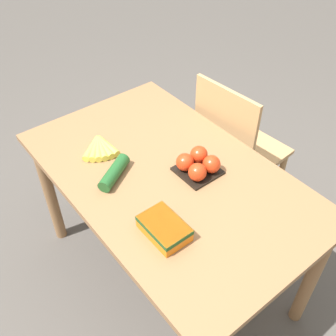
{
  "coord_description": "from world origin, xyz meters",
  "views": [
    {
      "loc": [
        0.94,
        -0.75,
        1.86
      ],
      "look_at": [
        0.0,
        0.0,
        0.77
      ],
      "focal_mm": 42.0,
      "sensor_mm": 36.0,
      "label": 1
    }
  ],
  "objects_px": {
    "chair": "(235,150)",
    "tomato_pack": "(198,164)",
    "banana_bunch": "(100,148)",
    "carrot_bag": "(164,227)",
    "cucumber_near": "(114,172)"
  },
  "relations": [
    {
      "from": "banana_bunch",
      "to": "chair",
      "type": "bearing_deg",
      "value": 76.28
    },
    {
      "from": "banana_bunch",
      "to": "cucumber_near",
      "type": "xyz_separation_m",
      "value": [
        0.19,
        -0.04,
        0.01
      ]
    },
    {
      "from": "cucumber_near",
      "to": "tomato_pack",
      "type": "bearing_deg",
      "value": 57.26
    },
    {
      "from": "chair",
      "to": "tomato_pack",
      "type": "distance_m",
      "value": 0.59
    },
    {
      "from": "tomato_pack",
      "to": "cucumber_near",
      "type": "height_order",
      "value": "tomato_pack"
    },
    {
      "from": "chair",
      "to": "cucumber_near",
      "type": "distance_m",
      "value": 0.81
    },
    {
      "from": "carrot_bag",
      "to": "cucumber_near",
      "type": "relative_size",
      "value": 0.95
    },
    {
      "from": "chair",
      "to": "banana_bunch",
      "type": "height_order",
      "value": "chair"
    },
    {
      "from": "tomato_pack",
      "to": "carrot_bag",
      "type": "height_order",
      "value": "tomato_pack"
    },
    {
      "from": "tomato_pack",
      "to": "carrot_bag",
      "type": "xyz_separation_m",
      "value": [
        0.17,
        -0.31,
        -0.01
      ]
    },
    {
      "from": "tomato_pack",
      "to": "cucumber_near",
      "type": "xyz_separation_m",
      "value": [
        -0.19,
        -0.29,
        -0.01
      ]
    },
    {
      "from": "carrot_bag",
      "to": "banana_bunch",
      "type": "bearing_deg",
      "value": 173.54
    },
    {
      "from": "banana_bunch",
      "to": "carrot_bag",
      "type": "xyz_separation_m",
      "value": [
        0.54,
        -0.06,
        0.02
      ]
    },
    {
      "from": "banana_bunch",
      "to": "carrot_bag",
      "type": "distance_m",
      "value": 0.55
    },
    {
      "from": "cucumber_near",
      "to": "carrot_bag",
      "type": "bearing_deg",
      "value": -3.02
    }
  ]
}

